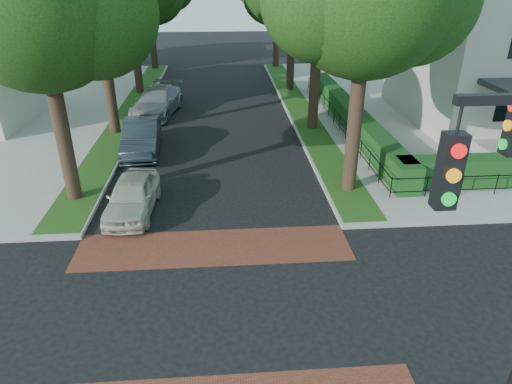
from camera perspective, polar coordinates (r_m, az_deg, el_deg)
The scene contains 12 objects.
ground at distance 12.69m, azimuth -5.37°, elevation -14.82°, with size 120.00×120.00×0.00m, color black.
sidewalk_ne at distance 35.34m, azimuth 28.92°, elevation 9.55°, with size 30.00×30.00×0.15m, color gray.
crosswalk_far at distance 15.25m, azimuth -5.27°, elevation -6.89°, with size 9.00×2.20×0.01m, color brown.
grass_strip_ne at distance 30.23m, azimuth 5.38°, elevation 10.50°, with size 1.60×29.80×0.02m, color #1A3F12.
grass_strip_nw at distance 30.38m, azimuth -15.46°, elevation 9.75°, with size 1.60×29.80×0.02m, color #1A3F12.
tree_left_near at distance 17.82m, azimuth -25.12°, elevation 20.63°, with size 7.50×6.45×10.20m.
hedge_main_road at distance 26.73m, azimuth 11.79°, elevation 9.27°, with size 1.00×18.00×1.20m, color #173D15.
fence_main_road at distance 26.56m, azimuth 10.08°, elevation 8.97°, with size 0.06×18.00×0.90m, color black, non-canonical shape.
house_left_far at distance 44.64m, azimuth -26.87°, elevation 19.46°, with size 10.00×9.00×10.14m.
parked_car_front at distance 17.59m, azimuth -15.20°, elevation -0.43°, with size 1.63×4.05×1.38m, color beige.
parked_car_middle at distance 23.36m, azimuth -14.12°, elevation 6.68°, with size 1.68×4.83×1.59m, color #202930.
parked_car_rear at distance 29.60m, azimuth -12.25°, elevation 11.00°, with size 2.28×5.61×1.63m, color gray.
Camera 1 is at (0.42, -9.58, 8.32)m, focal length 32.00 mm.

